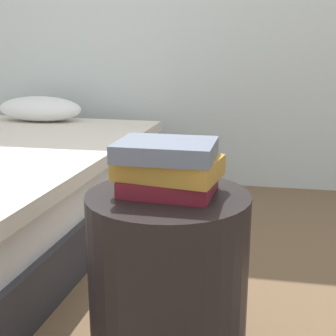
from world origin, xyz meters
TOP-DOWN VIEW (x-y plane):
  - side_table at (0.00, 0.00)m, footprint 0.44×0.44m
  - book_maroon at (-0.00, 0.01)m, footprint 0.25×0.19m
  - book_ochre at (-0.00, 0.01)m, footprint 0.29×0.22m
  - book_slate at (-0.01, -0.00)m, footprint 0.25×0.20m

SIDE VIEW (x-z plane):
  - side_table at x=0.00m, z-range 0.00..0.56m
  - book_maroon at x=0.00m, z-range 0.56..0.60m
  - book_ochre at x=0.00m, z-range 0.60..0.65m
  - book_slate at x=-0.01m, z-range 0.65..0.70m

